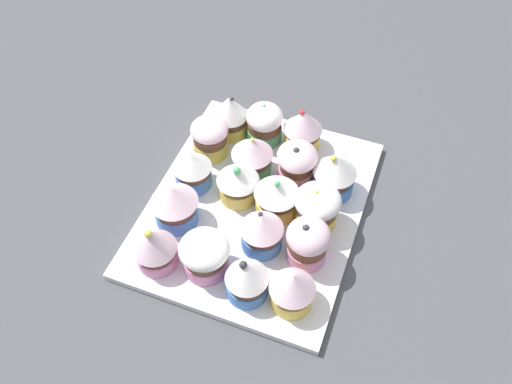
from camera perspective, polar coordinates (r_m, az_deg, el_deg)
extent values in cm
cube|color=#4C4C51|center=(82.37, 0.00, -2.43)|extent=(180.00, 180.00, 3.00)
cube|color=silver|center=(80.66, 0.00, -1.57)|extent=(37.14, 30.53, 1.20)
cylinder|color=#EFC651|center=(70.91, 3.79, -11.04)|extent=(5.55, 5.55, 2.53)
cylinder|color=brown|center=(69.29, 3.87, -10.37)|extent=(5.15, 5.15, 1.10)
cone|color=silver|center=(67.39, 3.97, -9.52)|extent=(6.01, 6.01, 3.21)
cylinder|color=pink|center=(74.47, 5.38, -6.35)|extent=(5.50, 5.50, 2.38)
cylinder|color=brown|center=(72.80, 5.49, -5.53)|extent=(5.19, 5.19, 1.57)
ellipsoid|color=silver|center=(71.12, 5.61, -4.67)|extent=(5.99, 5.99, 4.08)
sphere|color=#333338|center=(69.48, 5.33, -3.84)|extent=(0.99, 0.99, 0.99)
cylinder|color=#EFC651|center=(77.41, 6.26, -2.87)|extent=(5.97, 5.97, 2.72)
cylinder|color=brown|center=(75.78, 6.39, -2.00)|extent=(5.67, 5.67, 1.32)
ellipsoid|color=white|center=(74.35, 6.51, -1.20)|extent=(6.63, 6.63, 3.72)
sphere|color=#EAD64C|center=(73.19, 6.42, -0.12)|extent=(0.70, 0.70, 0.70)
cylinder|color=#477AC6|center=(81.59, 8.16, 0.79)|extent=(6.06, 6.06, 2.70)
cylinder|color=brown|center=(79.96, 8.33, 1.74)|extent=(5.43, 5.43, 1.54)
cone|color=white|center=(78.13, 8.53, 2.86)|extent=(6.39, 6.39, 3.28)
sphere|color=#EAD64C|center=(76.88, 8.23, 3.55)|extent=(0.96, 0.96, 0.96)
cylinder|color=#477AC6|center=(71.52, -0.94, -10.08)|extent=(5.55, 5.55, 2.32)
cylinder|color=brown|center=(69.87, -0.96, -9.37)|extent=(5.09, 5.09, 1.41)
cone|color=white|center=(67.84, -0.99, -8.43)|extent=(5.73, 5.73, 3.22)
sphere|color=#333338|center=(66.64, -1.38, -7.74)|extent=(1.04, 1.04, 1.04)
cylinder|color=#477AC6|center=(75.14, 0.61, -5.04)|extent=(5.75, 5.75, 2.55)
cylinder|color=brown|center=(73.49, 0.62, -4.21)|extent=(5.25, 5.25, 1.39)
cone|color=silver|center=(71.70, 0.64, -3.25)|extent=(6.05, 6.05, 2.94)
sphere|color=#333338|center=(70.80, 0.48, -2.37)|extent=(0.67, 0.67, 0.67)
cylinder|color=#EFC651|center=(78.43, 2.15, -1.47)|extent=(6.16, 6.16, 2.64)
cylinder|color=brown|center=(76.77, 2.19, -0.55)|extent=(5.55, 5.55, 1.52)
cone|color=white|center=(74.99, 2.24, 0.49)|extent=(6.61, 6.61, 2.99)
sphere|color=#4CB266|center=(73.60, 2.26, 0.84)|extent=(0.82, 0.82, 0.82)
cylinder|color=pink|center=(82.42, 4.24, 1.95)|extent=(5.43, 5.43, 2.55)
cylinder|color=brown|center=(80.85, 4.32, 2.89)|extent=(4.94, 4.94, 1.58)
ellipsoid|color=silver|center=(79.39, 4.41, 3.80)|extent=(6.06, 6.06, 3.83)
sphere|color=#333338|center=(77.75, 4.30, 4.41)|extent=(0.95, 0.95, 0.95)
cylinder|color=#EFC651|center=(87.04, 4.89, 5.52)|extent=(5.69, 5.69, 2.78)
cylinder|color=brown|center=(85.64, 4.98, 6.41)|extent=(5.19, 5.19, 1.11)
cone|color=silver|center=(83.99, 5.09, 7.53)|extent=(6.15, 6.15, 3.58)
sphere|color=red|center=(82.91, 4.92, 8.41)|extent=(0.86, 0.86, 0.86)
cylinder|color=pink|center=(73.52, -5.33, -7.47)|extent=(6.05, 6.05, 2.51)
cylinder|color=brown|center=(71.93, -5.44, -6.73)|extent=(5.75, 5.75, 1.19)
ellipsoid|color=white|center=(70.55, -5.54, -6.05)|extent=(6.76, 6.76, 3.44)
cylinder|color=#EFC651|center=(80.17, -1.88, 0.15)|extent=(5.69, 5.69, 2.56)
cylinder|color=brown|center=(78.68, -1.91, 1.00)|extent=(5.07, 5.07, 1.24)
cone|color=white|center=(77.07, -1.95, 1.97)|extent=(6.30, 6.30, 2.93)
sphere|color=#4CB266|center=(75.71, -2.04, 2.26)|extent=(1.11, 1.11, 1.11)
cylinder|color=#4C9E6B|center=(83.24, -0.40, 2.83)|extent=(6.00, 6.00, 2.59)
cylinder|color=brown|center=(81.74, -0.41, 3.74)|extent=(5.62, 5.62, 1.39)
cone|color=silver|center=(80.07, -0.42, 4.81)|extent=(6.36, 6.36, 3.12)
sphere|color=#EAD64C|center=(79.03, -0.38, 5.56)|extent=(0.66, 0.66, 0.66)
cylinder|color=#4C9E6B|center=(88.15, 0.88, 6.29)|extent=(5.69, 5.69, 2.33)
cylinder|color=brown|center=(86.86, 0.90, 7.12)|extent=(5.42, 5.42, 1.26)
ellipsoid|color=white|center=(85.58, 0.91, 7.98)|extent=(5.86, 5.86, 3.97)
sphere|color=#4CB266|center=(84.56, 0.85, 9.08)|extent=(0.63, 0.63, 0.63)
cylinder|color=pink|center=(75.02, -10.42, -6.79)|extent=(5.60, 5.60, 2.27)
cylinder|color=brown|center=(73.57, -10.61, -6.10)|extent=(5.23, 5.23, 1.18)
cone|color=silver|center=(71.45, -10.91, -5.02)|extent=(6.00, 6.00, 3.91)
sphere|color=#EAD64C|center=(69.90, -11.39, -4.39)|extent=(1.05, 1.05, 1.05)
cylinder|color=#477AC6|center=(78.32, -8.42, -2.30)|extent=(6.18, 6.18, 2.74)
cylinder|color=brown|center=(76.59, -8.61, -1.37)|extent=(5.88, 5.88, 1.57)
cone|color=silver|center=(74.80, -8.81, -0.33)|extent=(6.83, 6.83, 2.97)
cylinder|color=#477AC6|center=(82.27, -6.61, 1.54)|extent=(5.53, 5.53, 2.54)
cylinder|color=brown|center=(80.84, -6.74, 2.38)|extent=(5.29, 5.29, 1.19)
cone|color=white|center=(79.34, -6.87, 3.31)|extent=(5.83, 5.83, 2.80)
cylinder|color=#EFC651|center=(86.25, -4.82, 4.88)|extent=(5.58, 5.58, 2.59)
cylinder|color=brown|center=(84.74, -4.91, 5.83)|extent=(5.31, 5.31, 1.57)
ellipsoid|color=silver|center=(83.51, -4.99, 6.64)|extent=(5.91, 5.91, 3.10)
cylinder|color=#EFC651|center=(89.35, -2.71, 6.98)|extent=(5.72, 5.72, 2.25)
cylinder|color=brown|center=(88.07, -2.75, 7.81)|extent=(5.34, 5.34, 1.38)
cone|color=white|center=(86.26, -2.82, 9.05)|extent=(5.76, 5.76, 3.86)
sphere|color=#333338|center=(84.80, -2.57, 9.83)|extent=(0.63, 0.63, 0.63)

